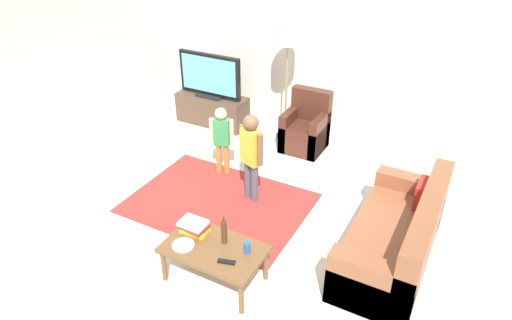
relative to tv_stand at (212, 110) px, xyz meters
The scene contains 17 objects.
ground 2.90m from the tv_stand, 52.79° to the right, with size 7.80×7.80×0.00m, color beige.
wall_back 2.18m from the tv_stand, 21.91° to the left, with size 6.00×0.12×2.70m, color silver.
wall_left 2.84m from the tv_stand, 118.64° to the right, with size 0.12×6.00×2.70m, color silver.
area_rug 2.33m from the tv_stand, 55.36° to the right, with size 2.20×1.60×0.01m, color #9E2D28.
tv_stand is the anchor object (origin of this frame).
tv 0.60m from the tv_stand, 90.00° to the right, with size 1.10×0.28×0.71m.
couch 4.03m from the tv_stand, 28.07° to the right, with size 0.80×1.80×0.86m.
armchair 1.71m from the tv_stand, ahead, with size 0.60×0.60×0.90m.
floor_lamp 1.83m from the tv_stand, ahead, with size 0.36×0.36×1.78m.
child_near_tv 1.63m from the tv_stand, 51.91° to the right, with size 0.31×0.18×0.99m.
child_center 2.35m from the tv_stand, 44.71° to the right, with size 0.38×0.22×1.18m.
coffee_table 3.63m from the tv_stand, 56.70° to the right, with size 1.00×0.60×0.42m.
book_stack 3.40m from the tv_stand, 59.98° to the right, with size 0.29×0.22×0.14m.
bottle 3.57m from the tv_stand, 54.97° to the right, with size 0.06×0.06×0.32m.
tv_remote 3.86m from the tv_stand, 54.95° to the right, with size 0.17×0.05×0.02m, color black.
soda_can 3.74m from the tv_stand, 51.76° to the right, with size 0.07×0.07×0.12m, color #2659B2.
plate 3.59m from the tv_stand, 61.49° to the right, with size 0.22×0.22×0.02m.
Camera 1 is at (2.26, -3.59, 3.49)m, focal length 32.52 mm.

